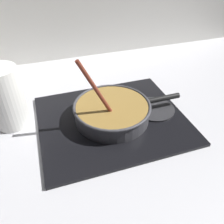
{
  "coord_description": "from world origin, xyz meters",
  "views": [
    {
      "loc": [
        -0.11,
        -0.51,
        0.59
      ],
      "look_at": [
        0.12,
        0.15,
        0.04
      ],
      "focal_mm": 37.14,
      "sensor_mm": 36.0,
      "label": 1
    }
  ],
  "objects": [
    {
      "name": "spare_burner",
      "position": [
        0.3,
        0.15,
        0.01
      ],
      "size": [
        0.16,
        0.16,
        0.01
      ],
      "primitive_type": "cylinder",
      "color": "#262628",
      "rests_on": "hob_plate"
    },
    {
      "name": "backsplash_wall",
      "position": [
        0.0,
        0.79,
        0.28
      ],
      "size": [
        2.4,
        0.02,
        0.55
      ],
      "primitive_type": "cube",
      "color": "silver",
      "rests_on": "ground"
    },
    {
      "name": "hob_plate",
      "position": [
        0.12,
        0.15,
        0.01
      ],
      "size": [
        0.56,
        0.48,
        0.01
      ],
      "primitive_type": "cube",
      "color": "black",
      "rests_on": "ground"
    },
    {
      "name": "cooking_pan",
      "position": [
        0.12,
        0.15,
        0.05
      ],
      "size": [
        0.44,
        0.3,
        0.28
      ],
      "color": "#38383D",
      "rests_on": "hob_plate"
    },
    {
      "name": "paper_towel_roll",
      "position": [
        -0.25,
        0.26,
        0.12
      ],
      "size": [
        0.13,
        0.13,
        0.23
      ],
      "primitive_type": "cylinder",
      "color": "white",
      "rests_on": "ground"
    },
    {
      "name": "burner_ring",
      "position": [
        0.12,
        0.15,
        0.02
      ],
      "size": [
        0.16,
        0.16,
        0.01
      ],
      "primitive_type": "torus",
      "color": "#592D0C",
      "rests_on": "hob_plate"
    },
    {
      "name": "ground",
      "position": [
        0.0,
        0.0,
        -0.02
      ],
      "size": [
        2.4,
        1.6,
        0.04
      ],
      "primitive_type": "cube",
      "color": "#B7B7BC"
    }
  ]
}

